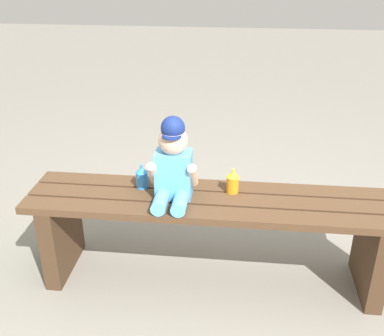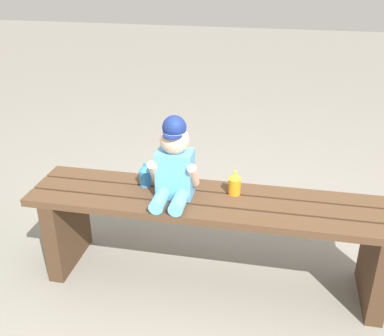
{
  "view_description": "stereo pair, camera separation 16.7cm",
  "coord_description": "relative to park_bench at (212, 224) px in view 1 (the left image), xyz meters",
  "views": [
    {
      "loc": [
        0.11,
        -1.91,
        1.57
      ],
      "look_at": [
        -0.09,
        -0.05,
        0.66
      ],
      "focal_mm": 42.91,
      "sensor_mm": 36.0,
      "label": 1
    },
    {
      "loc": [
        0.28,
        -1.88,
        1.57
      ],
      "look_at": [
        -0.09,
        -0.05,
        0.66
      ],
      "focal_mm": 42.91,
      "sensor_mm": 36.0,
      "label": 2
    }
  ],
  "objects": [
    {
      "name": "sippy_cup_right",
      "position": [
        0.09,
        0.07,
        0.21
      ],
      "size": [
        0.06,
        0.06,
        0.12
      ],
      "color": "orange",
      "rests_on": "park_bench"
    },
    {
      "name": "ground_plane",
      "position": [
        0.0,
        0.0,
        -0.33
      ],
      "size": [
        16.0,
        16.0,
        0.0
      ],
      "primitive_type": "plane",
      "color": "gray"
    },
    {
      "name": "child_figure",
      "position": [
        -0.19,
        -0.01,
        0.32
      ],
      "size": [
        0.23,
        0.27,
        0.4
      ],
      "color": "#59A5E5",
      "rests_on": "park_bench"
    },
    {
      "name": "sippy_cup_left",
      "position": [
        -0.36,
        0.07,
        0.21
      ],
      "size": [
        0.06,
        0.06,
        0.12
      ],
      "color": "#338CE5",
      "rests_on": "park_bench"
    },
    {
      "name": "park_bench",
      "position": [
        0.0,
        0.0,
        0.0
      ],
      "size": [
        1.8,
        0.38,
        0.48
      ],
      "color": "#513823",
      "rests_on": "ground_plane"
    }
  ]
}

